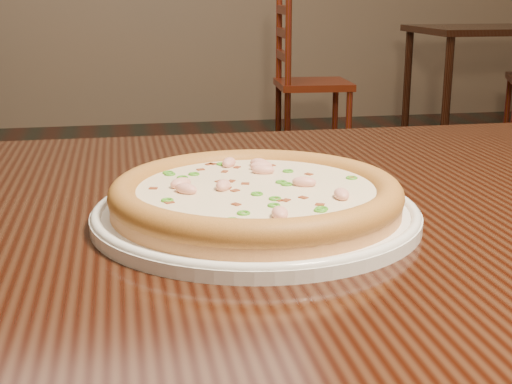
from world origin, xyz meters
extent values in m
cube|color=black|center=(0.12, -0.15, 0.73)|extent=(1.20, 0.80, 0.04)
cylinder|color=white|center=(0.00, -0.20, 0.76)|extent=(0.32, 0.32, 0.01)
torus|color=white|center=(0.00, -0.20, 0.76)|extent=(0.32, 0.32, 0.01)
cylinder|color=tan|center=(0.00, -0.20, 0.77)|extent=(0.28, 0.28, 0.02)
torus|color=#C1722F|center=(0.00, -0.20, 0.78)|extent=(0.29, 0.29, 0.03)
cylinder|color=beige|center=(0.00, -0.20, 0.78)|extent=(0.23, 0.23, 0.00)
ellipsoid|color=#F2B29E|center=(-0.03, -0.20, 0.79)|extent=(0.02, 0.03, 0.01)
ellipsoid|color=#F2B29E|center=(0.02, -0.15, 0.79)|extent=(0.03, 0.02, 0.01)
ellipsoid|color=#F2B29E|center=(-0.01, -0.11, 0.79)|extent=(0.02, 0.03, 0.01)
ellipsoid|color=#F2B29E|center=(0.05, -0.20, 0.79)|extent=(0.03, 0.02, 0.01)
ellipsoid|color=#F2B29E|center=(0.02, -0.12, 0.79)|extent=(0.03, 0.03, 0.01)
ellipsoid|color=#F2B29E|center=(0.02, -0.13, 0.79)|extent=(0.02, 0.01, 0.01)
ellipsoid|color=#F2B29E|center=(0.08, -0.25, 0.79)|extent=(0.02, 0.03, 0.01)
ellipsoid|color=#F2B29E|center=(-0.06, -0.21, 0.79)|extent=(0.03, 0.03, 0.01)
ellipsoid|color=#F2B29E|center=(0.01, -0.30, 0.79)|extent=(0.02, 0.03, 0.01)
ellipsoid|color=#F2B29E|center=(-0.07, -0.19, 0.79)|extent=(0.03, 0.03, 0.01)
cube|color=maroon|center=(0.05, -0.27, 0.78)|extent=(0.01, 0.01, 0.00)
cube|color=maroon|center=(0.02, -0.25, 0.78)|extent=(0.01, 0.01, 0.00)
cube|color=maroon|center=(-0.02, -0.26, 0.78)|extent=(0.01, 0.01, 0.00)
cube|color=maroon|center=(0.00, -0.19, 0.78)|extent=(0.01, 0.01, 0.00)
cube|color=maroon|center=(-0.03, -0.10, 0.78)|extent=(0.01, 0.01, 0.00)
cube|color=maroon|center=(-0.04, -0.12, 0.78)|extent=(0.01, 0.01, 0.00)
cube|color=maroon|center=(0.04, -0.12, 0.78)|extent=(0.01, 0.01, 0.00)
cube|color=maroon|center=(-0.09, -0.19, 0.78)|extent=(0.01, 0.01, 0.00)
cube|color=maroon|center=(-0.08, -0.24, 0.78)|extent=(0.01, 0.01, 0.00)
cube|color=maroon|center=(0.04, -0.25, 0.78)|extent=(0.01, 0.01, 0.00)
cube|color=maroon|center=(-0.02, -0.20, 0.78)|extent=(0.01, 0.01, 0.00)
cube|color=maroon|center=(-0.02, -0.14, 0.78)|extent=(0.01, 0.01, 0.00)
cube|color=maroon|center=(0.07, -0.16, 0.78)|extent=(0.01, 0.01, 0.00)
cube|color=maroon|center=(0.02, -0.25, 0.78)|extent=(0.01, 0.01, 0.00)
cube|color=maroon|center=(-0.02, -0.18, 0.78)|extent=(0.01, 0.01, 0.00)
cube|color=maroon|center=(-0.02, -0.10, 0.78)|extent=(0.01, 0.01, 0.00)
cube|color=maroon|center=(-0.02, -0.21, 0.78)|extent=(0.01, 0.01, 0.00)
cube|color=maroon|center=(-0.03, -0.17, 0.78)|extent=(0.01, 0.01, 0.00)
cube|color=maroon|center=(0.00, -0.12, 0.78)|extent=(0.01, 0.01, 0.00)
cube|color=maroon|center=(0.11, -0.19, 0.78)|extent=(0.01, 0.01, 0.00)
torus|color=#3F9320|center=(-0.03, -0.30, 0.79)|extent=(0.02, 0.02, 0.00)
torus|color=#3F9320|center=(-0.02, -0.28, 0.79)|extent=(0.01, 0.01, 0.00)
torus|color=#3F9320|center=(-0.07, -0.14, 0.79)|extent=(0.02, 0.02, 0.00)
torus|color=#3F9320|center=(-0.08, -0.23, 0.79)|extent=(0.02, 0.02, 0.00)
torus|color=#3F9320|center=(-0.05, -0.14, 0.79)|extent=(0.02, 0.02, 0.00)
torus|color=#3F9320|center=(0.05, -0.29, 0.79)|extent=(0.02, 0.02, 0.00)
torus|color=#3F9320|center=(0.01, -0.25, 0.79)|extent=(0.02, 0.02, 0.00)
torus|color=#3F9320|center=(0.04, -0.20, 0.79)|extent=(0.02, 0.02, 0.00)
torus|color=#3F9320|center=(0.05, -0.28, 0.79)|extent=(0.02, 0.02, 0.00)
torus|color=#3F9320|center=(0.11, -0.19, 0.79)|extent=(0.02, 0.02, 0.00)
torus|color=#3F9320|center=(0.01, -0.27, 0.79)|extent=(0.02, 0.02, 0.00)
torus|color=#3F9320|center=(-0.01, -0.10, 0.79)|extent=(0.01, 0.01, 0.00)
torus|color=#3F9320|center=(0.03, -0.19, 0.79)|extent=(0.02, 0.02, 0.00)
torus|color=#3F9320|center=(0.05, -0.15, 0.79)|extent=(0.02, 0.02, 0.00)
torus|color=#3F9320|center=(0.01, -0.29, 0.79)|extent=(0.02, 0.02, 0.00)
torus|color=#3F9320|center=(0.00, -0.23, 0.79)|extent=(0.02, 0.02, 0.00)
torus|color=#3F9320|center=(-0.06, -0.15, 0.79)|extent=(0.02, 0.02, 0.00)
torus|color=#3F9320|center=(-0.08, -0.13, 0.79)|extent=(0.02, 0.02, 0.00)
cube|color=black|center=(2.22, 3.35, 0.73)|extent=(1.00, 0.70, 0.04)
cylinder|color=black|center=(1.77, 3.05, 0.35)|extent=(0.05, 0.05, 0.71)
cylinder|color=black|center=(1.77, 3.65, 0.35)|extent=(0.05, 0.05, 0.71)
cube|color=#622305|center=(1.01, 3.24, 0.43)|extent=(0.45, 0.45, 0.04)
cylinder|color=#622305|center=(1.17, 3.05, 0.21)|extent=(0.04, 0.04, 0.41)
cylinder|color=#622305|center=(1.20, 3.41, 0.21)|extent=(0.04, 0.04, 0.41)
cylinder|color=#622305|center=(0.81, 3.07, 0.21)|extent=(0.04, 0.04, 0.41)
cylinder|color=#622305|center=(0.84, 3.43, 0.21)|extent=(0.04, 0.04, 0.41)
cylinder|color=#622305|center=(0.81, 3.07, 0.47)|extent=(0.04, 0.04, 0.95)
cylinder|color=#622305|center=(0.84, 3.43, 0.47)|extent=(0.04, 0.04, 0.95)
cube|color=#622305|center=(0.83, 3.25, 0.60)|extent=(0.06, 0.36, 0.05)
cube|color=#622305|center=(0.83, 3.25, 0.73)|extent=(0.06, 0.36, 0.05)
cube|color=#622305|center=(0.83, 3.25, 0.86)|extent=(0.06, 0.36, 0.05)
cylinder|color=#622305|center=(2.41, 3.46, 0.21)|extent=(0.04, 0.04, 0.41)
camera|label=1|loc=(-0.12, -0.86, 0.97)|focal=50.00mm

